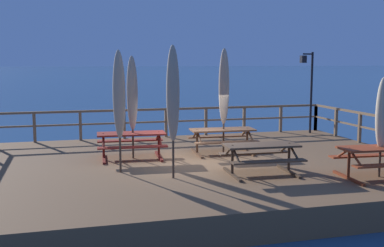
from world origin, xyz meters
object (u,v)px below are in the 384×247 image
at_px(picnic_table_mid_centre, 222,135).
at_px(lamp_post_hooked, 308,80).
at_px(patio_umbrella_short_front, 173,94).
at_px(patio_umbrella_tall_front, 119,95).
at_px(picnic_table_back_left, 131,140).
at_px(patio_umbrella_tall_mid_left, 224,87).
at_px(patio_umbrella_tall_back_left, 382,114).
at_px(picnic_table_front_right, 383,155).
at_px(picnic_table_back_right, 261,152).
at_px(patio_umbrella_tall_back_right, 132,94).

relative_size(picnic_table_mid_centre, lamp_post_hooked, 0.64).
bearing_deg(patio_umbrella_short_front, patio_umbrella_tall_front, 141.92).
bearing_deg(picnic_table_back_left, patio_umbrella_tall_front, -107.04).
xyz_separation_m(picnic_table_back_left, patio_umbrella_tall_mid_left, (2.86, 0.03, 1.50)).
bearing_deg(patio_umbrella_tall_back_left, lamp_post_hooked, 75.79).
relative_size(picnic_table_front_right, patio_umbrella_tall_mid_left, 0.70).
distance_m(patio_umbrella_tall_mid_left, lamp_post_hooked, 5.42).
xyz_separation_m(picnic_table_mid_centre, patio_umbrella_short_front, (-2.16, -2.65, 1.50)).
bearing_deg(lamp_post_hooked, picnic_table_back_right, -127.55).
relative_size(picnic_table_back_right, patio_umbrella_tall_front, 0.62).
bearing_deg(lamp_post_hooked, patio_umbrella_tall_back_right, -157.58).
height_order(picnic_table_front_right, patio_umbrella_tall_back_left, patio_umbrella_tall_back_left).
bearing_deg(picnic_table_mid_centre, picnic_table_back_right, -88.29).
height_order(picnic_table_mid_centre, picnic_table_front_right, same).
bearing_deg(patio_umbrella_tall_back_left, picnic_table_back_right, 159.43).
distance_m(picnic_table_back_left, patio_umbrella_tall_mid_left, 3.23).
bearing_deg(patio_umbrella_tall_mid_left, picnic_table_back_right, -88.77).
bearing_deg(picnic_table_mid_centre, picnic_table_back_left, -178.66).
distance_m(picnic_table_front_right, patio_umbrella_tall_front, 6.72).
bearing_deg(patio_umbrella_tall_front, picnic_table_mid_centre, 27.28).
bearing_deg(picnic_table_back_left, picnic_table_front_right, -34.17).
height_order(patio_umbrella_tall_mid_left, patio_umbrella_tall_back_left, patio_umbrella_tall_mid_left).
xyz_separation_m(picnic_table_mid_centre, picnic_table_back_left, (-2.84, -0.07, 0.00)).
distance_m(picnic_table_front_right, patio_umbrella_tall_back_right, 6.96).
xyz_separation_m(picnic_table_mid_centre, picnic_table_back_right, (0.08, -2.82, -0.00)).
bearing_deg(picnic_table_mid_centre, patio_umbrella_short_front, -129.11).
relative_size(patio_umbrella_tall_mid_left, patio_umbrella_short_front, 1.00).
xyz_separation_m(picnic_table_back_right, patio_umbrella_tall_back_left, (2.73, -1.02, 1.01)).
xyz_separation_m(patio_umbrella_tall_back_left, lamp_post_hooked, (1.73, 6.81, 0.54)).
relative_size(picnic_table_back_right, patio_umbrella_tall_back_right, 0.65).
relative_size(picnic_table_back_left, picnic_table_back_right, 1.06).
height_order(picnic_table_back_right, patio_umbrella_short_front, patio_umbrella_short_front).
bearing_deg(patio_umbrella_tall_front, picnic_table_back_right, -17.73).
bearing_deg(patio_umbrella_tall_back_left, patio_umbrella_short_front, 166.53).
relative_size(picnic_table_mid_centre, picnic_table_front_right, 0.90).
bearing_deg(picnic_table_front_right, patio_umbrella_tall_back_left, 111.94).
bearing_deg(picnic_table_back_right, patio_umbrella_tall_front, 162.27).
relative_size(patio_umbrella_short_front, patio_umbrella_tall_back_left, 1.31).
bearing_deg(picnic_table_front_right, picnic_table_mid_centre, 125.93).
bearing_deg(lamp_post_hooked, patio_umbrella_tall_front, -149.21).
height_order(patio_umbrella_tall_back_right, patio_umbrella_tall_back_left, patio_umbrella_tall_back_right).
bearing_deg(patio_umbrella_tall_mid_left, picnic_table_back_left, -179.40).
bearing_deg(patio_umbrella_tall_back_left, picnic_table_mid_centre, 126.17).
bearing_deg(patio_umbrella_tall_mid_left, picnic_table_mid_centre, 123.66).
distance_m(picnic_table_back_right, patio_umbrella_tall_mid_left, 3.17).
height_order(picnic_table_back_left, patio_umbrella_tall_back_left, patio_umbrella_tall_back_left).
distance_m(patio_umbrella_tall_back_left, lamp_post_hooked, 7.05).
relative_size(picnic_table_back_right, picnic_table_front_right, 0.85).
relative_size(picnic_table_back_right, patio_umbrella_tall_back_left, 0.78).
bearing_deg(lamp_post_hooked, picnic_table_mid_centre, -146.78).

